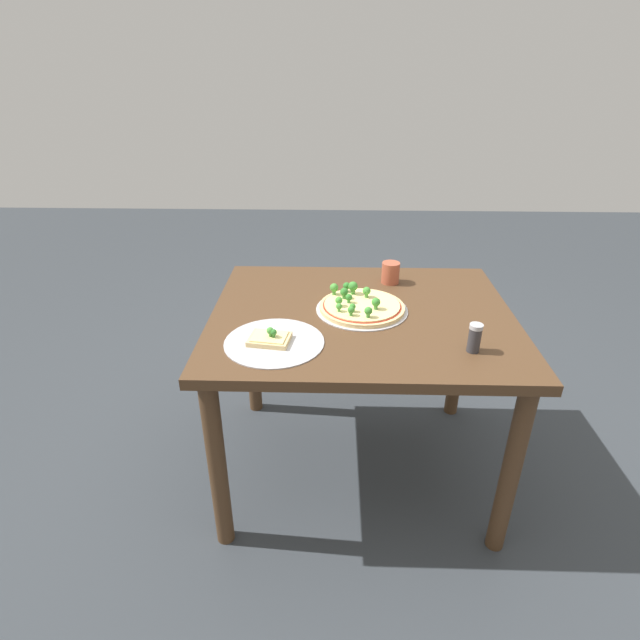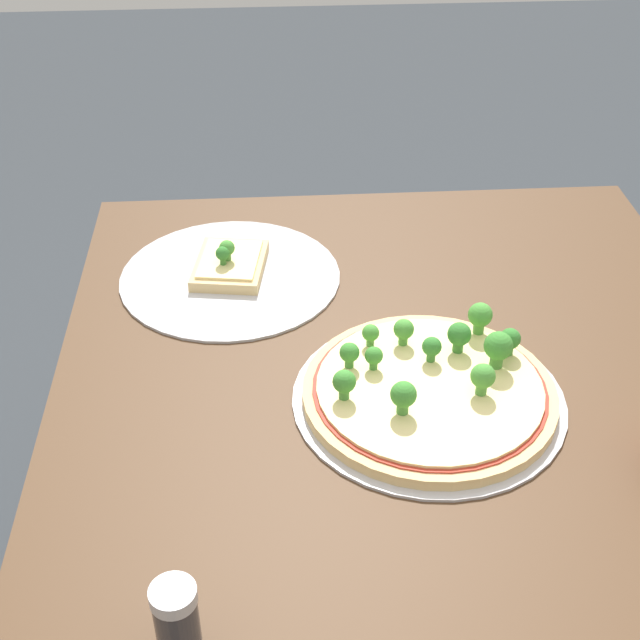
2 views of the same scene
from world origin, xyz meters
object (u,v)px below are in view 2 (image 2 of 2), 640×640
Objects in this scene: dining_table at (407,461)px; pizza_tray_slice at (230,271)px; pizza_tray_whole at (430,386)px; condiment_shaker at (177,624)px.

pizza_tray_slice is (-0.29, -0.22, 0.11)m from dining_table.
pizza_tray_whole is 3.54× the size of condiment_shaker.
condiment_shaker reaches higher than pizza_tray_whole.
pizza_tray_whole is 0.43m from condiment_shaker.
pizza_tray_slice is (-0.28, -0.24, -0.01)m from pizza_tray_whole.
dining_table is at bearing 37.03° from pizza_tray_slice.
pizza_tray_whole reaches higher than pizza_tray_slice.
pizza_tray_whole is 1.03× the size of pizza_tray_slice.
pizza_tray_slice is at bearing -142.97° from dining_table.
dining_table is 0.38m from pizza_tray_slice.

